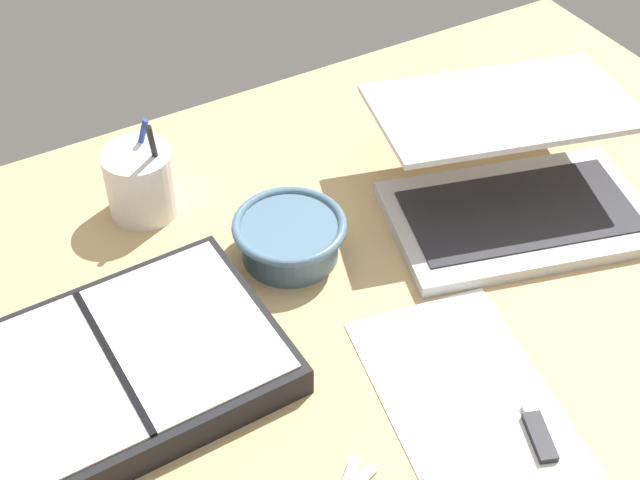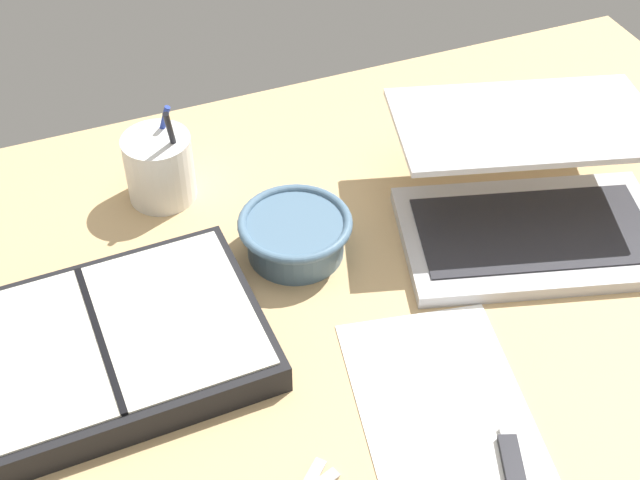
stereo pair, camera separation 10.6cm
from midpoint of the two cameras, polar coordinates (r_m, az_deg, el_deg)
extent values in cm
cube|color=tan|center=(107.36, 5.33, -5.59)|extent=(140.00, 100.00, 2.00)
cube|color=#B7B7BC|center=(119.68, 15.94, 0.16)|extent=(38.21, 29.08, 1.80)
cube|color=#232328|center=(119.02, 16.03, 0.52)|extent=(32.74, 22.39, 0.24)
cube|color=#B7B7BC|center=(119.52, 15.60, 7.18)|extent=(38.21, 29.07, 2.68)
cube|color=navy|center=(119.19, 15.66, 7.03)|extent=(35.03, 26.31, 2.01)
cylinder|color=slate|center=(112.47, 1.10, 0.04)|extent=(12.32, 12.32, 5.03)
torus|color=slate|center=(110.77, 1.11, 0.98)|extent=(14.50, 14.50, 1.16)
cylinder|color=white|center=(120.63, -7.78, 4.50)|extent=(9.20, 9.20, 9.52)
cylinder|color=black|center=(118.01, -6.73, 5.72)|extent=(2.62, 4.25, 14.11)
cylinder|color=#233899|center=(121.25, -7.83, 6.08)|extent=(4.27, 1.97, 11.78)
cube|color=black|center=(102.48, -10.89, -7.03)|extent=(36.76, 25.89, 3.90)
cube|color=silver|center=(100.62, -15.84, -7.63)|extent=(17.38, 23.19, 0.30)
cube|color=silver|center=(101.93, -6.33, -4.87)|extent=(17.38, 23.19, 0.30)
cube|color=black|center=(100.79, -11.05, -6.21)|extent=(1.45, 22.74, 0.30)
cube|color=white|center=(99.57, 11.03, -10.86)|extent=(22.91, 31.08, 0.16)
cube|color=black|center=(97.02, 15.34, -13.70)|extent=(3.95, 6.32, 1.00)
cube|color=silver|center=(98.91, 14.88, -11.96)|extent=(1.54, 1.54, 0.60)
camera|label=1|loc=(0.05, -87.13, 2.69)|focal=50.00mm
camera|label=2|loc=(0.05, 92.87, -2.69)|focal=50.00mm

